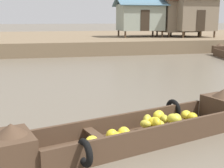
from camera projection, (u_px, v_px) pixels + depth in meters
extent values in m
plane|color=#665B4C|center=(59.00, 89.00, 11.66)|extent=(300.00, 300.00, 0.00)
cube|color=#756047|center=(48.00, 40.00, 30.48)|extent=(160.00, 20.00, 1.01)
cube|color=#473323|center=(137.00, 139.00, 6.67)|extent=(4.75, 2.39, 0.12)
cube|color=#473323|center=(125.00, 122.00, 7.06)|extent=(4.45, 1.39, 0.39)
cube|color=#473323|center=(152.00, 136.00, 6.17)|extent=(4.45, 1.39, 0.39)
cube|color=#473323|center=(222.00, 107.00, 7.87)|extent=(0.92, 1.11, 0.57)
cone|color=#473323|center=(223.00, 93.00, 7.79)|extent=(0.70, 0.70, 0.20)
cube|color=#473323|center=(12.00, 150.00, 5.32)|extent=(0.92, 1.11, 0.57)
cone|color=#473323|center=(11.00, 129.00, 5.24)|extent=(0.70, 0.70, 0.20)
cube|color=#473323|center=(97.00, 136.00, 6.14)|extent=(0.48, 1.02, 0.05)
torus|color=black|center=(173.00, 109.00, 7.89)|extent=(0.26, 0.53, 0.52)
torus|color=black|center=(85.00, 153.00, 5.32)|extent=(0.26, 0.53, 0.52)
ellipsoid|color=gold|center=(147.00, 120.00, 6.86)|extent=(0.31, 0.35, 0.26)
ellipsoid|color=yellow|center=(186.00, 115.00, 7.43)|extent=(0.36, 0.39, 0.22)
ellipsoid|color=gold|center=(158.00, 125.00, 6.70)|extent=(0.33, 0.28, 0.21)
ellipsoid|color=yellow|center=(192.00, 117.00, 7.28)|extent=(0.31, 0.31, 0.21)
ellipsoid|color=yellow|center=(154.00, 121.00, 6.76)|extent=(0.30, 0.23, 0.20)
ellipsoid|color=gold|center=(146.00, 124.00, 6.60)|extent=(0.31, 0.29, 0.18)
ellipsoid|color=yellow|center=(174.00, 119.00, 6.94)|extent=(0.40, 0.41, 0.27)
ellipsoid|color=yellow|center=(124.00, 133.00, 6.16)|extent=(0.28, 0.28, 0.27)
ellipsoid|color=yellow|center=(156.00, 123.00, 6.64)|extent=(0.23, 0.30, 0.26)
ellipsoid|color=yellow|center=(112.00, 136.00, 6.03)|extent=(0.32, 0.30, 0.26)
ellipsoid|color=yellow|center=(91.00, 143.00, 5.73)|extent=(0.37, 0.35, 0.26)
ellipsoid|color=gold|center=(164.00, 119.00, 7.09)|extent=(0.22, 0.33, 0.19)
ellipsoid|color=yellow|center=(159.00, 116.00, 7.21)|extent=(0.41, 0.39, 0.27)
ellipsoid|color=yellow|center=(116.00, 138.00, 6.00)|extent=(0.37, 0.39, 0.26)
ellipsoid|color=yellow|center=(155.00, 123.00, 6.65)|extent=(0.26, 0.22, 0.20)
ellipsoid|color=gold|center=(177.00, 119.00, 7.07)|extent=(0.19, 0.34, 0.24)
cube|color=#473323|center=(224.00, 54.00, 20.43)|extent=(0.72, 3.69, 0.41)
cube|color=#473323|center=(219.00, 50.00, 22.56)|extent=(1.07, 0.75, 0.56)
cone|color=#473323|center=(220.00, 45.00, 22.48)|extent=(0.65, 0.65, 0.20)
cylinder|color=#4C3826|center=(125.00, 34.00, 26.42)|extent=(0.16, 0.16, 0.58)
cylinder|color=#4C3826|center=(162.00, 34.00, 27.16)|extent=(0.16, 0.16, 0.58)
cylinder|color=#4C3826|center=(119.00, 33.00, 28.71)|extent=(0.16, 0.16, 0.58)
cylinder|color=#4C3826|center=(153.00, 33.00, 29.46)|extent=(0.16, 0.16, 0.58)
cube|color=gray|center=(140.00, 17.00, 27.63)|extent=(3.83, 2.81, 2.34)
cube|color=#2D2319|center=(145.00, 20.00, 26.33)|extent=(0.80, 0.04, 1.80)
cube|color=slate|center=(143.00, 1.00, 26.66)|extent=(4.53, 1.89, 0.93)
cube|color=slate|center=(138.00, 2.00, 27.99)|extent=(4.53, 1.89, 0.93)
cylinder|color=#4C3826|center=(169.00, 35.00, 27.24)|extent=(0.16, 0.16, 0.43)
cylinder|color=#4C3826|center=(199.00, 35.00, 27.88)|extent=(0.16, 0.16, 0.43)
cylinder|color=#4C3826|center=(157.00, 33.00, 29.98)|extent=(0.16, 0.16, 0.43)
cylinder|color=#4C3826|center=(184.00, 33.00, 30.62)|extent=(0.16, 0.16, 0.43)
cube|color=#7A6B56|center=(178.00, 16.00, 28.57)|extent=(3.33, 3.28, 2.97)
cube|color=#2D2319|center=(186.00, 22.00, 27.11)|extent=(0.80, 0.04, 1.80)
cylinder|color=#4C3826|center=(183.00, 35.00, 26.28)|extent=(0.16, 0.16, 0.57)
cylinder|color=#4C3826|center=(214.00, 34.00, 26.94)|extent=(0.16, 0.16, 0.57)
cylinder|color=#4C3826|center=(171.00, 33.00, 28.76)|extent=(0.16, 0.16, 0.57)
cylinder|color=#4C3826|center=(200.00, 33.00, 29.42)|extent=(0.16, 0.16, 0.57)
cube|color=#7A6B56|center=(193.00, 14.00, 27.48)|extent=(3.40, 3.00, 2.89)
cube|color=#2D2319|center=(201.00, 21.00, 26.15)|extent=(0.80, 0.04, 1.80)
cylinder|color=brown|center=(202.00, 11.00, 27.11)|extent=(0.24, 0.24, 4.58)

